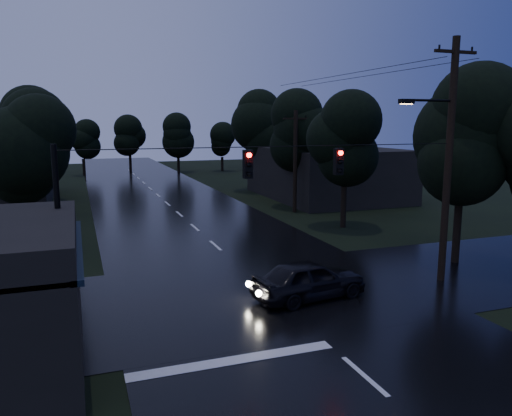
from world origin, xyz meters
TOP-DOWN VIEW (x-y plane):
  - main_road at (0.00, 30.00)m, footprint 12.00×120.00m
  - cross_street at (0.00, 12.00)m, footprint 60.00×9.00m
  - building_far_right at (14.00, 34.00)m, footprint 10.00×14.00m
  - utility_pole_main at (7.41, 11.00)m, footprint 3.50×0.30m
  - utility_pole_far at (8.30, 28.00)m, footprint 2.00×0.30m
  - anchor_pole_left at (-7.50, 11.00)m, footprint 0.18×0.18m
  - span_signals at (0.56, 10.99)m, footprint 15.00×0.37m
  - tree_corner_near at (10.00, 13.00)m, footprint 4.48×4.48m
  - tree_left_a at (-9.00, 22.00)m, footprint 3.92×3.92m
  - tree_left_b at (-9.60, 30.00)m, footprint 4.20×4.20m
  - tree_left_c at (-10.20, 40.00)m, footprint 4.48×4.48m
  - tree_right_a at (9.00, 22.00)m, footprint 4.20×4.20m
  - tree_right_b at (9.60, 30.00)m, footprint 4.48×4.48m
  - tree_right_c at (10.20, 40.00)m, footprint 4.76×4.76m
  - car at (1.22, 10.88)m, footprint 4.69×2.43m

SIDE VIEW (x-z plane):
  - main_road at x=0.00m, z-range -0.01..0.01m
  - cross_street at x=0.00m, z-range -0.01..0.01m
  - car at x=1.22m, z-range 0.00..1.52m
  - building_far_right at x=14.00m, z-range 0.00..4.40m
  - anchor_pole_left at x=-7.50m, z-range 0.00..6.00m
  - utility_pole_far at x=8.30m, z-range 0.13..7.63m
  - tree_left_a at x=-9.00m, z-range 1.11..9.37m
  - span_signals at x=0.56m, z-range 4.69..5.80m
  - utility_pole_main at x=7.41m, z-range 0.26..10.26m
  - tree_left_b at x=-9.60m, z-range 1.19..10.04m
  - tree_right_a at x=9.00m, z-range 1.19..10.04m
  - tree_corner_near at x=10.00m, z-range 1.27..10.71m
  - tree_left_c at x=-10.20m, z-range 1.27..10.71m
  - tree_right_b at x=9.60m, z-range 1.27..10.71m
  - tree_right_c at x=10.20m, z-range 1.35..11.38m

